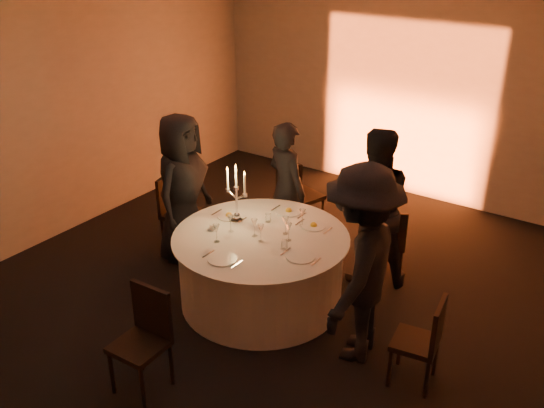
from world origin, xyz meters
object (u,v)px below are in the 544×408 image
Objects in this scene: coffee_cup at (213,227)px; chair_back_right at (386,241)px; guest_right at (361,265)px; chair_back_left at (296,191)px; guest_back_left at (286,189)px; chair_right at (424,338)px; guest_back_right at (372,208)px; chair_front at (145,334)px; guest_left at (182,189)px; chair_left at (175,207)px; banquet_table at (261,269)px; candelabra at (237,202)px.

chair_back_right is at bearing 43.75° from coffee_cup.
chair_back_right is 1.44m from guest_right.
chair_back_left is 0.64× the size of guest_back_left.
chair_right is 1.73m from guest_back_right.
guest_right is (0.46, -1.18, 0.05)m from guest_back_right.
guest_back_left reaches higher than chair_right.
guest_back_left reaches higher than chair_front.
guest_left reaches higher than coffee_cup.
chair_right is 0.81m from guest_right.
chair_left reaches higher than coffee_cup.
chair_front is at bearing -92.41° from banquet_table.
guest_right is at bearing -8.76° from banquet_table.
chair_back_left is at bearing -142.76° from guest_right.
guest_back_left is 0.91× the size of guest_back_right.
chair_left is 0.50m from guest_left.
guest_right is at bearing -0.71° from coffee_cup.
chair_front is 0.50× the size of guest_right.
chair_front reaches higher than coffee_cup.
banquet_table is at bearing 129.60° from guest_back_left.
chair_front is at bearing -63.58° from chair_right.
guest_back_right is (-1.12, 1.25, 0.42)m from chair_right.
coffee_cup is at bearing -161.25° from banquet_table.
chair_left reaches higher than banquet_table.
guest_back_right is at bearing 12.36° from chair_back_right.
chair_right is 2.35m from chair_front.
chair_right is (3.43, -0.65, -0.04)m from chair_left.
guest_left is 2.71× the size of candelabra.
candelabra reaches higher than banquet_table.
chair_left reaches higher than chair_back_right.
guest_back_left reaches higher than coffee_cup.
guest_left is (-3.14, 0.49, 0.41)m from chair_right.
guest_back_right is 16.19× the size of coffee_cup.
candelabra reaches higher than chair_left.
chair_back_right reaches higher than coffee_cup.
chair_right is (1.87, -0.25, 0.09)m from banquet_table.
guest_back_right is at bearing 37.74° from candelabra.
banquet_table is at bearing 17.47° from chair_back_right.
guest_back_left is (0.90, 0.80, -0.07)m from guest_left.
chair_front reaches higher than chair_right.
guest_right reaches higher than guest_back_left.
coffee_cup is at bearing -128.27° from guest_left.
chair_left is 8.27× the size of coffee_cup.
guest_left is at bearing -12.33° from chair_back_right.
chair_back_left is at bearing 91.01° from coffee_cup.
chair_left is at bearing 124.92° from chair_front.
chair_left is at bearing 51.55° from guest_left.
guest_back_left is at bearing -30.46° from chair_back_right.
coffee_cup reaches higher than banquet_table.
guest_left is 2.52m from guest_right.
chair_back_right is 0.46× the size of guest_right.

